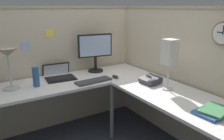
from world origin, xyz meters
TOP-DOWN VIEW (x-y plane):
  - cubicle_wall_back at (-0.36, 0.87)m, footprint 2.57×0.12m
  - cubicle_wall_right at (0.87, -0.27)m, footprint 0.12×2.37m
  - desk at (-0.15, -0.05)m, footprint 2.35×2.15m
  - monitor at (0.20, 0.64)m, footprint 0.46×0.20m
  - laptop at (-0.31, 0.65)m, footprint 0.37×0.41m
  - keyboard at (-0.03, 0.26)m, footprint 0.44×0.17m
  - computer_mouse at (0.27, 0.25)m, footprint 0.06×0.10m
  - desk_lamp_dome at (-0.87, 0.51)m, footprint 0.24×0.24m
  - thermos_flask at (-0.63, 0.45)m, footprint 0.07×0.07m
  - office_phone at (0.49, -0.13)m, footprint 0.20×0.21m
  - book_stack at (0.43, -0.98)m, footprint 0.31×0.24m
  - desk_lamp_paper at (0.52, -0.37)m, footprint 0.13×0.13m
  - wall_clock at (0.82, -0.73)m, footprint 0.04×0.22m
  - pinned_note_leftmost at (-0.33, 0.82)m, footprint 0.10×0.00m
  - pinned_note_rightmost at (-0.63, 0.82)m, footprint 0.10×0.00m

SIDE VIEW (x-z plane):
  - desk at x=-0.15m, z-range 0.27..1.00m
  - keyboard at x=-0.03m, z-range 0.73..0.75m
  - computer_mouse at x=0.27m, z-range 0.73..0.76m
  - book_stack at x=0.43m, z-range 0.73..0.77m
  - laptop at x=-0.31m, z-range 0.65..0.86m
  - office_phone at x=0.49m, z-range 0.71..0.82m
  - cubicle_wall_back at x=-0.36m, z-range 0.00..1.58m
  - cubicle_wall_right at x=0.87m, z-range 0.00..1.58m
  - thermos_flask at x=-0.63m, z-range 0.73..0.95m
  - monitor at x=0.20m, z-range 0.77..1.27m
  - desk_lamp_dome at x=-0.87m, z-range 0.87..1.32m
  - desk_lamp_paper at x=0.52m, z-range 0.85..1.38m
  - pinned_note_rightmost at x=-0.63m, z-range 1.07..1.17m
  - pinned_note_leftmost at x=-0.33m, z-range 1.21..1.30m
  - wall_clock at x=0.82m, z-range 1.22..1.44m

